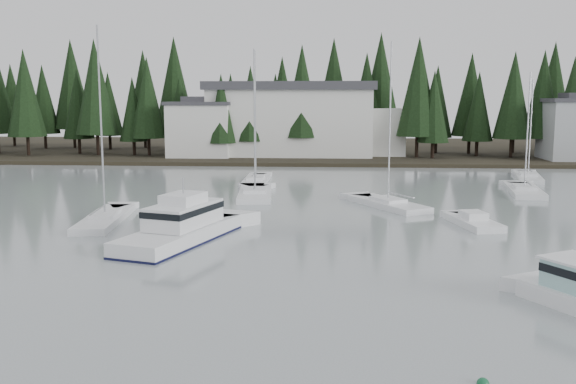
# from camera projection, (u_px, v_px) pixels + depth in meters

# --- Properties ---
(far_shore_land) EXTENTS (240.00, 54.00, 1.00)m
(far_shore_land) POSITION_uv_depth(u_px,v_px,m) (325.00, 150.00, 111.25)
(far_shore_land) COLOR black
(far_shore_land) RESTS_ON ground
(conifer_treeline) EXTENTS (200.00, 22.00, 20.00)m
(conifer_treeline) POSITION_uv_depth(u_px,v_px,m) (324.00, 156.00, 100.40)
(conifer_treeline) COLOR black
(conifer_treeline) RESTS_ON ground
(house_west) EXTENTS (9.54, 7.42, 8.75)m
(house_west) POSITION_uv_depth(u_px,v_px,m) (201.00, 128.00, 94.00)
(house_west) COLOR silver
(house_west) RESTS_ON ground
(harbor_inn) EXTENTS (29.50, 11.50, 10.90)m
(harbor_inn) POSITION_uv_depth(u_px,v_px,m) (304.00, 120.00, 96.14)
(harbor_inn) COLOR silver
(harbor_inn) RESTS_ON ground
(cabin_cruiser_center) EXTENTS (6.54, 11.52, 4.73)m
(cabin_cruiser_center) POSITION_uv_depth(u_px,v_px,m) (181.00, 231.00, 40.87)
(cabin_cruiser_center) COLOR white
(cabin_cruiser_center) RESTS_ON ground
(sailboat_1) EXTENTS (3.80, 9.45, 14.00)m
(sailboat_1) POSITION_uv_depth(u_px,v_px,m) (255.00, 196.00, 59.50)
(sailboat_1) COLOR white
(sailboat_1) RESTS_ON ground
(sailboat_2) EXTENTS (4.07, 9.47, 12.04)m
(sailboat_2) POSITION_uv_depth(u_px,v_px,m) (524.00, 192.00, 61.67)
(sailboat_2) COLOR white
(sailboat_2) RESTS_ON ground
(sailboat_3) EXTENTS (4.33, 9.53, 11.64)m
(sailboat_3) POSITION_uv_depth(u_px,v_px,m) (528.00, 179.00, 72.09)
(sailboat_3) COLOR white
(sailboat_3) RESTS_ON ground
(sailboat_4) EXTENTS (2.68, 9.95, 14.50)m
(sailboat_4) POSITION_uv_depth(u_px,v_px,m) (256.00, 182.00, 68.81)
(sailboat_4) COLOR white
(sailboat_4) RESTS_ON ground
(sailboat_5) EXTENTS (3.49, 10.36, 14.77)m
(sailboat_5) POSITION_uv_depth(u_px,v_px,m) (105.00, 221.00, 47.37)
(sailboat_5) COLOR white
(sailboat_5) RESTS_ON ground
(sailboat_9) EXTENTS (6.67, 9.00, 14.20)m
(sailboat_9) POSITION_uv_depth(u_px,v_px,m) (388.00, 206.00, 53.97)
(sailboat_9) COLOR white
(sailboat_9) RESTS_ON ground
(runabout_1) EXTENTS (3.44, 6.33, 1.42)m
(runabout_1) POSITION_uv_depth(u_px,v_px,m) (473.00, 224.00, 46.06)
(runabout_1) COLOR white
(runabout_1) RESTS_ON ground
(mooring_buoy_green) EXTENTS (0.41, 0.41, 0.41)m
(mooring_buoy_green) POSITION_uv_depth(u_px,v_px,m) (483.00, 384.00, 20.60)
(mooring_buoy_green) COLOR #145933
(mooring_buoy_green) RESTS_ON ground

